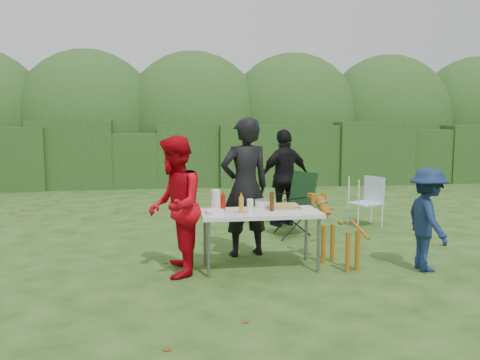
{
  "coord_description": "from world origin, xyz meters",
  "views": [
    {
      "loc": [
        -0.88,
        -6.42,
        1.9
      ],
      "look_at": [
        0.19,
        0.91,
        1.0
      ],
      "focal_mm": 38.0,
      "sensor_mm": 36.0,
      "label": 1
    }
  ],
  "objects": [
    {
      "name": "food_tray",
      "position": [
        0.6,
        -0.09,
        0.75
      ],
      "size": [
        0.45,
        0.3,
        0.02
      ],
      "primitive_type": "cube",
      "color": "#B7B7BA",
      "rests_on": "folding_table"
    },
    {
      "name": "person_red_jacket",
      "position": [
        -0.78,
        -0.34,
        0.85
      ],
      "size": [
        0.69,
        0.86,
        1.7
      ],
      "primitive_type": "imported",
      "rotation": [
        0.0,
        0.0,
        -1.63
      ],
      "color": "#BB0411",
      "rests_on": "ground"
    },
    {
      "name": "camping_chair",
      "position": [
        1.15,
        1.55,
        0.52
      ],
      "size": [
        0.87,
        0.87,
        1.04
      ],
      "primitive_type": null,
      "rotation": [
        0.0,
        0.0,
        3.62
      ],
      "color": "#143518",
      "rests_on": "ground"
    },
    {
      "name": "hedge_row",
      "position": [
        0.0,
        8.0,
        0.85
      ],
      "size": [
        22.0,
        1.4,
        1.7
      ],
      "primitive_type": "cube",
      "color": "#23471C",
      "rests_on": "ground"
    },
    {
      "name": "paper_towel_roll",
      "position": [
        -0.27,
        -0.06,
        0.87
      ],
      "size": [
        0.12,
        0.12,
        0.26
      ],
      "primitive_type": "cylinder",
      "color": "white",
      "rests_on": "folding_table"
    },
    {
      "name": "mustard_bottle",
      "position": [
        0.03,
        -0.32,
        0.84
      ],
      "size": [
        0.06,
        0.06,
        0.2
      ],
      "primitive_type": "cylinder",
      "color": "gold",
      "rests_on": "folding_table"
    },
    {
      "name": "dog",
      "position": [
        1.32,
        -0.3,
        0.44
      ],
      "size": [
        0.7,
        0.99,
        0.87
      ],
      "primitive_type": null,
      "rotation": [
        0.0,
        0.0,
        1.98
      ],
      "color": "#9C5511",
      "rests_on": "ground"
    },
    {
      "name": "plate_stack",
      "position": [
        -0.3,
        -0.32,
        0.77
      ],
      "size": [
        0.24,
        0.24,
        0.05
      ],
      "primitive_type": "cylinder",
      "color": "white",
      "rests_on": "folding_table"
    },
    {
      "name": "focaccia_bread",
      "position": [
        0.6,
        -0.09,
        0.78
      ],
      "size": [
        0.4,
        0.26,
        0.04
      ],
      "primitive_type": "cube",
      "color": "#B19545",
      "rests_on": "food_tray"
    },
    {
      "name": "lawn_chair",
      "position": [
        2.61,
        2.06,
        0.44
      ],
      "size": [
        0.69,
        0.69,
        0.88
      ],
      "primitive_type": null,
      "rotation": [
        0.0,
        0.0,
        3.57
      ],
      "color": "#53BFE8",
      "rests_on": "ground"
    },
    {
      "name": "beer_bottle",
      "position": [
        0.43,
        -0.24,
        0.86
      ],
      "size": [
        0.06,
        0.06,
        0.24
      ],
      "primitive_type": "cylinder",
      "color": "#47230F",
      "rests_on": "folding_table"
    },
    {
      "name": "child",
      "position": [
        2.34,
        -0.6,
        0.65
      ],
      "size": [
        0.53,
        0.86,
        1.3
      ],
      "primitive_type": "imported",
      "rotation": [
        0.0,
        0.0,
        1.52
      ],
      "color": "#112449",
      "rests_on": "ground"
    },
    {
      "name": "ground",
      "position": [
        0.0,
        0.0,
        0.0
      ],
      "size": [
        80.0,
        80.0,
        0.0
      ],
      "primitive_type": "plane",
      "color": "#1E4211"
    },
    {
      "name": "shrub_backdrop",
      "position": [
        0.0,
        9.6,
        1.6
      ],
      "size": [
        20.0,
        2.6,
        3.2
      ],
      "primitive_type": "ellipsoid",
      "color": "#3D6628",
      "rests_on": "ground"
    },
    {
      "name": "person_cook",
      "position": [
        0.19,
        0.42,
        0.96
      ],
      "size": [
        0.78,
        0.6,
        1.92
      ],
      "primitive_type": "imported",
      "rotation": [
        0.0,
        0.0,
        3.35
      ],
      "color": "black",
      "rests_on": "ground"
    },
    {
      "name": "person_black_puffy",
      "position": [
        1.2,
        2.29,
        0.86
      ],
      "size": [
        1.09,
        0.74,
        1.72
      ],
      "primitive_type": "imported",
      "rotation": [
        0.0,
        0.0,
        3.49
      ],
      "color": "black",
      "rests_on": "ground"
    },
    {
      "name": "folding_table",
      "position": [
        0.29,
        -0.23,
        0.69
      ],
      "size": [
        1.5,
        0.7,
        0.74
      ],
      "color": "silver",
      "rests_on": "ground"
    },
    {
      "name": "pasta_bowl",
      "position": [
        0.39,
        0.02,
        0.79
      ],
      "size": [
        0.26,
        0.26,
        0.1
      ],
      "primitive_type": "cylinder",
      "color": "silver",
      "rests_on": "folding_table"
    },
    {
      "name": "ketchup_bottle",
      "position": [
        -0.19,
        -0.25,
        0.85
      ],
      "size": [
        0.06,
        0.06,
        0.22
      ],
      "primitive_type": "cylinder",
      "color": "#A6100B",
      "rests_on": "folding_table"
    },
    {
      "name": "cup_stack",
      "position": [
        0.13,
        -0.37,
        0.83
      ],
      "size": [
        0.08,
        0.08,
        0.18
      ],
      "primitive_type": "cylinder",
      "color": "white",
      "rests_on": "folding_table"
    }
  ]
}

